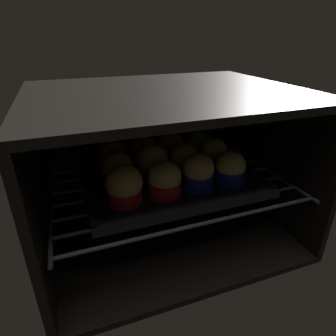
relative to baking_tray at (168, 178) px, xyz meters
The scene contains 15 objects.
oven_cavity 5.50cm from the baking_tray, 90.00° to the left, with size 59.00×47.00×37.00cm.
oven_rack 1.31cm from the baking_tray, 90.00° to the left, with size 54.80×42.00×0.80cm.
baking_tray is the anchor object (origin of this frame).
muffin_row0_col0 15.33cm from the baking_tray, 146.47° to the right, with size 7.44×7.44×8.26cm.
muffin_row0_col1 9.83cm from the baking_tray, 114.58° to the right, with size 6.98×6.98×7.76cm.
muffin_row0_col2 9.83cm from the baking_tray, 61.69° to the right, with size 6.82×6.82×8.17cm.
muffin_row0_col3 15.00cm from the baking_tray, 33.51° to the right, with size 6.82×6.82×7.71cm.
muffin_row1_col0 12.71cm from the baking_tray, behind, with size 6.82×6.82×8.51cm.
muffin_row1_col1 5.95cm from the baking_tray, behind, with size 7.36×7.36×8.72cm.
muffin_row1_col2 5.67cm from the baking_tray, ahead, with size 6.88×6.88×7.98cm.
muffin_row1_col3 12.65cm from the baking_tray, ahead, with size 6.92×6.92×8.18cm.
muffin_row2_col0 14.67cm from the baking_tray, 146.11° to the left, with size 7.21×7.21×7.89cm.
muffin_row2_col1 9.51cm from the baking_tray, 115.51° to the left, with size 7.19×7.19×8.14cm.
muffin_row2_col2 9.76cm from the baking_tray, 65.76° to the left, with size 7.36×7.36×8.23cm.
muffin_row2_col3 14.71cm from the baking_tray, 33.18° to the left, with size 6.82×6.82×7.71cm.
Camera 1 is at (-21.42, -36.68, 46.81)cm, focal length 30.66 mm.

